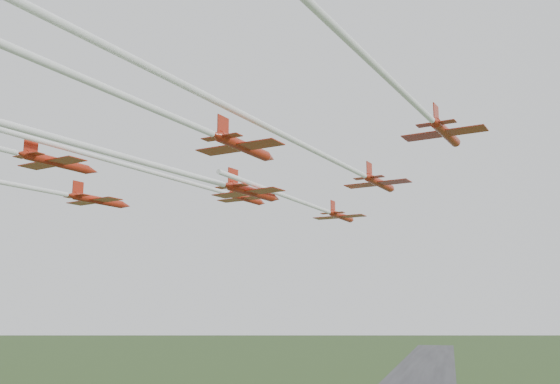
% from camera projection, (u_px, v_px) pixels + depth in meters
% --- Properties ---
extents(jet_lead, '(12.33, 42.16, 2.55)m').
position_uv_depth(jet_lead, '(320.00, 209.00, 94.58)').
color(jet_lead, '#A82714').
extents(jet_row2_left, '(16.15, 48.34, 2.46)m').
position_uv_depth(jet_row2_left, '(199.00, 185.00, 86.25)').
color(jet_row2_left, '#A82714').
extents(jet_row2_right, '(20.43, 67.24, 2.74)m').
position_uv_depth(jet_row2_right, '(322.00, 154.00, 71.49)').
color(jet_row2_right, '#A82714').
extents(jet_row3_mid, '(19.80, 52.98, 2.83)m').
position_uv_depth(jet_row3_mid, '(185.00, 174.00, 68.35)').
color(jet_row3_mid, '#A82714').
extents(jet_row3_right, '(19.64, 66.80, 2.44)m').
position_uv_depth(jet_row3_right, '(377.00, 67.00, 45.33)').
color(jet_row3_right, '#A82714').
extents(jet_row4_right, '(16.73, 55.31, 2.44)m').
position_uv_depth(jet_row4_right, '(135.00, 100.00, 44.33)').
color(jet_row4_right, '#A82714').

